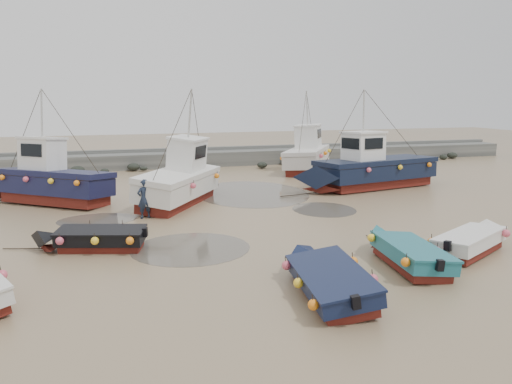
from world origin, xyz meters
TOP-DOWN VIEW (x-y plane):
  - ground at (0.00, 0.00)m, footprint 120.00×120.00m
  - seawall at (0.05, 21.99)m, footprint 60.00×4.92m
  - puddle_a at (-4.00, -1.00)m, footprint 4.66×4.66m
  - puddle_b at (3.79, 3.76)m, footprint 3.29×3.29m
  - puddle_c at (-7.57, 4.80)m, footprint 3.73×3.73m
  - puddle_d at (1.33, 9.15)m, footprint 6.88×6.88m
  - dinghy_1 at (-0.66, -6.57)m, footprint 2.53×6.35m
  - dinghy_2 at (2.96, -5.01)m, footprint 2.32×5.85m
  - dinghy_3 at (6.25, -4.52)m, footprint 5.47×3.38m
  - dinghy_4 at (-7.65, -0.10)m, footprint 5.46×2.49m
  - cabin_boat_0 at (-10.31, 9.55)m, footprint 8.26×6.68m
  - cabin_boat_1 at (-3.11, 7.56)m, footprint 6.20×8.70m
  - cabin_boat_2 at (9.04, 8.68)m, footprint 11.30×4.66m
  - cabin_boat_3 at (8.18, 16.50)m, footprint 6.14×8.34m
  - person at (-5.34, 4.50)m, footprint 0.81×0.67m

SIDE VIEW (x-z plane):
  - ground at x=0.00m, z-range 0.00..0.00m
  - person at x=-5.34m, z-range -0.96..0.96m
  - puddle_a at x=-4.00m, z-range 0.00..0.01m
  - puddle_b at x=3.79m, z-range 0.00..0.01m
  - puddle_c at x=-7.57m, z-range 0.00..0.01m
  - puddle_d at x=1.33m, z-range 0.00..0.01m
  - dinghy_1 at x=-0.66m, z-range -0.17..1.25m
  - dinghy_3 at x=6.25m, z-range -0.16..1.26m
  - dinghy_2 at x=2.96m, z-range -0.16..1.26m
  - dinghy_4 at x=-7.65m, z-range -0.16..1.27m
  - seawall at x=0.05m, z-range -0.12..1.38m
  - cabin_boat_2 at x=9.04m, z-range -1.81..4.41m
  - cabin_boat_1 at x=-3.11m, z-range -1.75..4.47m
  - cabin_boat_0 at x=-10.31m, z-range -1.75..4.47m
  - cabin_boat_3 at x=8.18m, z-range -1.73..4.49m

